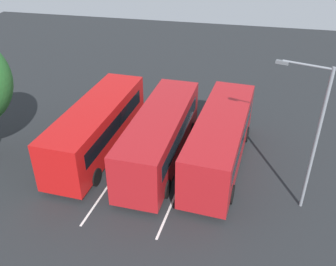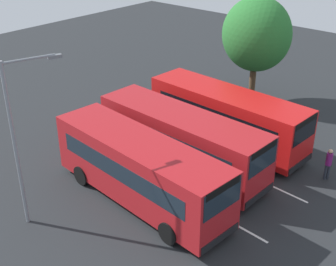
{
  "view_description": "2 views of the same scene",
  "coord_description": "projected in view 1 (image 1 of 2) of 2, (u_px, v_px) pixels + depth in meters",
  "views": [
    {
      "loc": [
        -17.94,
        -4.65,
        12.94
      ],
      "look_at": [
        0.23,
        -0.5,
        1.73
      ],
      "focal_mm": 39.31,
      "sensor_mm": 36.0,
      "label": 1
    },
    {
      "loc": [
        12.98,
        -16.35,
        12.87
      ],
      "look_at": [
        -1.32,
        0.13,
        1.67
      ],
      "focal_mm": 48.6,
      "sensor_mm": 36.0,
      "label": 2
    }
  ],
  "objects": [
    {
      "name": "ground_plane",
      "position": [
        159.0,
        158.0,
        22.55
      ],
      "size": [
        65.01,
        65.01,
        0.0
      ],
      "primitive_type": "plane",
      "color": "#232628"
    },
    {
      "name": "bus_far_left",
      "position": [
        220.0,
        139.0,
        21.13
      ],
      "size": [
        9.98,
        3.31,
        3.21
      ],
      "rotation": [
        0.0,
        0.0,
        -0.08
      ],
      "color": "#AD191E",
      "rests_on": "ground"
    },
    {
      "name": "bus_center_left",
      "position": [
        160.0,
        135.0,
        21.48
      ],
      "size": [
        9.9,
        2.97,
        3.21
      ],
      "rotation": [
        0.0,
        0.0,
        -0.04
      ],
      "color": "#AD191E",
      "rests_on": "ground"
    },
    {
      "name": "bus_center_right",
      "position": [
        98.0,
        126.0,
        22.35
      ],
      "size": [
        9.92,
        3.05,
        3.21
      ],
      "rotation": [
        0.0,
        0.0,
        -0.05
      ],
      "color": "red",
      "rests_on": "ground"
    },
    {
      "name": "pedestrian",
      "position": [
        128.0,
        95.0,
        27.91
      ],
      "size": [
        0.45,
        0.45,
        1.75
      ],
      "rotation": [
        0.0,
        0.0,
        2.36
      ],
      "color": "#232833",
      "rests_on": "ground"
    },
    {
      "name": "street_lamp",
      "position": [
        313.0,
        132.0,
        16.78
      ],
      "size": [
        0.88,
        2.38,
        7.5
      ],
      "rotation": [
        0.0,
        0.0,
        1.27
      ],
      "color": "gray",
      "rests_on": "ground"
    },
    {
      "name": "lane_stripe_outer_left",
      "position": [
        190.0,
        162.0,
        22.19
      ],
      "size": [
        12.79,
        0.98,
        0.01
      ],
      "primitive_type": "cube",
      "rotation": [
        0.0,
        0.0,
        -0.07
      ],
      "color": "silver",
      "rests_on": "ground"
    },
    {
      "name": "lane_stripe_inner_left",
      "position": [
        130.0,
        154.0,
        22.91
      ],
      "size": [
        12.79,
        0.98,
        0.01
      ],
      "primitive_type": "cube",
      "rotation": [
        0.0,
        0.0,
        -0.07
      ],
      "color": "silver",
      "rests_on": "ground"
    }
  ]
}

